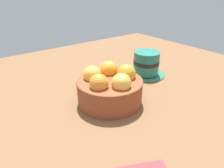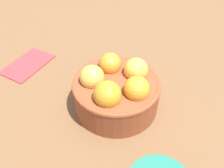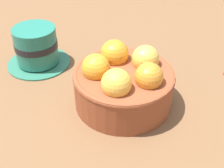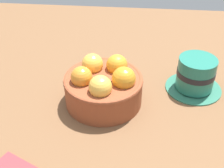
{
  "view_description": "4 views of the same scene",
  "coord_description": "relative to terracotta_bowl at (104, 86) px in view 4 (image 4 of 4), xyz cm",
  "views": [
    {
      "loc": [
        -26.64,
        -35.66,
        27.43
      ],
      "look_at": [
        1.36,
        0.84,
        4.33
      ],
      "focal_mm": 32.28,
      "sensor_mm": 36.0,
      "label": 1
    },
    {
      "loc": [
        34.52,
        1.85,
        37.22
      ],
      "look_at": [
        -0.96,
        -0.87,
        4.79
      ],
      "focal_mm": 40.61,
      "sensor_mm": 36.0,
      "label": 2
    },
    {
      "loc": [
        -30.54,
        24.17,
        32.85
      ],
      "look_at": [
        1.51,
        1.25,
        3.51
      ],
      "focal_mm": 47.46,
      "sensor_mm": 36.0,
      "label": 3
    },
    {
      "loc": [
        6.67,
        -50.15,
        41.23
      ],
      "look_at": [
        1.88,
        -0.7,
        5.26
      ],
      "focal_mm": 48.2,
      "sensor_mm": 36.0,
      "label": 4
    }
  ],
  "objects": [
    {
      "name": "ground_plane",
      "position": [
        -0.05,
        0.0,
        -5.83
      ],
      "size": [
        123.21,
        108.02,
        3.24
      ],
      "primitive_type": "cube",
      "color": "brown"
    },
    {
      "name": "terracotta_bowl",
      "position": [
        0.0,
        0.0,
        0.0
      ],
      "size": [
        16.46,
        16.46,
        9.56
      ],
      "color": "brown",
      "rests_on": "ground_plane"
    },
    {
      "name": "coffee_cup",
      "position": [
        19.78,
        6.54,
        -0.49
      ],
      "size": [
        12.6,
        12.6,
        7.86
      ],
      "color": "#2D6E56",
      "rests_on": "ground_plane"
    }
  ]
}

